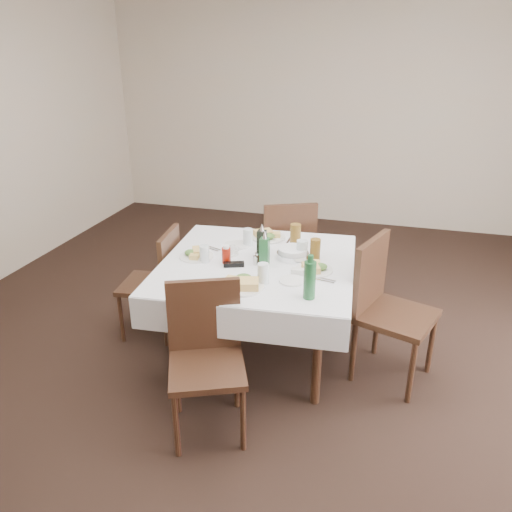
# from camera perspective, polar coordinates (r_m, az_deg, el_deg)

# --- Properties ---
(ground_plane) EXTENTS (7.00, 7.00, 0.00)m
(ground_plane) POSITION_cam_1_polar(r_m,az_deg,el_deg) (3.71, 1.74, -13.05)
(ground_plane) COLOR black
(room_shell) EXTENTS (6.04, 7.04, 2.80)m
(room_shell) POSITION_cam_1_polar(r_m,az_deg,el_deg) (3.04, 2.14, 14.01)
(room_shell) COLOR beige
(room_shell) RESTS_ON ground
(dining_table) EXTENTS (1.45, 1.45, 0.76)m
(dining_table) POSITION_cam_1_polar(r_m,az_deg,el_deg) (3.57, 0.14, -1.85)
(dining_table) COLOR black
(dining_table) RESTS_ON ground
(chair_north) EXTENTS (0.60, 0.60, 0.96)m
(chair_north) POSITION_cam_1_polar(r_m,az_deg,el_deg) (4.40, 3.57, 1.21)
(chair_north) COLOR black
(chair_north) RESTS_ON ground
(chair_south) EXTENTS (0.58, 0.58, 0.92)m
(chair_south) POSITION_cam_1_polar(r_m,az_deg,el_deg) (3.02, -5.76, -10.45)
(chair_south) COLOR black
(chair_south) RESTS_ON ground
(chair_east) EXTENTS (0.61, 0.61, 1.00)m
(chair_east) POSITION_cam_1_polar(r_m,az_deg,el_deg) (3.53, 14.45, -5.01)
(chair_east) COLOR black
(chair_east) RESTS_ON ground
(chair_west) EXTENTS (0.46, 0.46, 0.88)m
(chair_west) POSITION_cam_1_polar(r_m,az_deg,el_deg) (3.99, -11.06, -2.34)
(chair_west) COLOR black
(chair_west) RESTS_ON ground
(meal_north) EXTENTS (0.27, 0.27, 0.06)m
(meal_north) POSITION_cam_1_polar(r_m,az_deg,el_deg) (3.96, 1.33, 2.34)
(meal_north) COLOR white
(meal_north) RESTS_ON dining_table
(meal_south) EXTENTS (0.30, 0.30, 0.07)m
(meal_south) POSITION_cam_1_polar(r_m,az_deg,el_deg) (3.17, -1.58, -3.16)
(meal_south) COLOR white
(meal_south) RESTS_ON dining_table
(meal_east) EXTENTS (0.25, 0.25, 0.06)m
(meal_east) POSITION_cam_1_polar(r_m,az_deg,el_deg) (3.42, 6.68, -1.37)
(meal_east) COLOR white
(meal_east) RESTS_ON dining_table
(meal_west) EXTENTS (0.25, 0.25, 0.05)m
(meal_west) POSITION_cam_1_polar(r_m,az_deg,el_deg) (3.64, -6.84, 0.22)
(meal_west) COLOR white
(meal_west) RESTS_ON dining_table
(side_plate_a) EXTENTS (0.18, 0.18, 0.01)m
(side_plate_a) POSITION_cam_1_polar(r_m,az_deg,el_deg) (3.83, -2.00, 1.28)
(side_plate_a) COLOR white
(side_plate_a) RESTS_ON dining_table
(side_plate_b) EXTENTS (0.17, 0.17, 0.01)m
(side_plate_b) POSITION_cam_1_polar(r_m,az_deg,el_deg) (3.26, 4.13, -2.83)
(side_plate_b) COLOR white
(side_plate_b) RESTS_ON dining_table
(water_n) EXTENTS (0.07, 0.07, 0.13)m
(water_n) POSITION_cam_1_polar(r_m,az_deg,el_deg) (3.81, -0.93, 2.16)
(water_n) COLOR silver
(water_n) RESTS_ON dining_table
(water_s) EXTENTS (0.07, 0.07, 0.14)m
(water_s) POSITION_cam_1_polar(r_m,az_deg,el_deg) (3.20, 0.81, -2.03)
(water_s) COLOR silver
(water_s) RESTS_ON dining_table
(water_e) EXTENTS (0.08, 0.08, 0.14)m
(water_e) POSITION_cam_1_polar(r_m,az_deg,el_deg) (3.57, 5.27, 0.69)
(water_e) COLOR silver
(water_e) RESTS_ON dining_table
(water_w) EXTENTS (0.07, 0.07, 0.12)m
(water_w) POSITION_cam_1_polar(r_m,az_deg,el_deg) (3.54, -5.92, 0.26)
(water_w) COLOR silver
(water_w) RESTS_ON dining_table
(iced_tea_a) EXTENTS (0.08, 0.08, 0.17)m
(iced_tea_a) POSITION_cam_1_polar(r_m,az_deg,el_deg) (3.81, 4.53, 2.42)
(iced_tea_a) COLOR brown
(iced_tea_a) RESTS_ON dining_table
(iced_tea_b) EXTENTS (0.07, 0.07, 0.15)m
(iced_tea_b) POSITION_cam_1_polar(r_m,az_deg,el_deg) (3.58, 6.78, 0.76)
(iced_tea_b) COLOR brown
(iced_tea_b) RESTS_ON dining_table
(bread_basket) EXTENTS (0.23, 0.23, 0.08)m
(bread_basket) POSITION_cam_1_polar(r_m,az_deg,el_deg) (3.60, 4.22, 0.31)
(bread_basket) COLOR silver
(bread_basket) RESTS_ON dining_table
(oil_cruet_dark) EXTENTS (0.06, 0.06, 0.25)m
(oil_cruet_dark) POSITION_cam_1_polar(r_m,az_deg,el_deg) (3.59, 0.67, 1.56)
(oil_cruet_dark) COLOR black
(oil_cruet_dark) RESTS_ON dining_table
(oil_cruet_green) EXTENTS (0.06, 0.06, 0.26)m
(oil_cruet_green) POSITION_cam_1_polar(r_m,az_deg,el_deg) (3.45, 0.98, 0.63)
(oil_cruet_green) COLOR #225C30
(oil_cruet_green) RESTS_ON dining_table
(ketchup_bottle) EXTENTS (0.06, 0.06, 0.13)m
(ketchup_bottle) POSITION_cam_1_polar(r_m,az_deg,el_deg) (3.51, -3.41, 0.14)
(ketchup_bottle) COLOR #941607
(ketchup_bottle) RESTS_ON dining_table
(salt_shaker) EXTENTS (0.03, 0.03, 0.07)m
(salt_shaker) POSITION_cam_1_polar(r_m,az_deg,el_deg) (3.48, -0.09, -0.50)
(salt_shaker) COLOR white
(salt_shaker) RESTS_ON dining_table
(pepper_shaker) EXTENTS (0.04, 0.04, 0.08)m
(pepper_shaker) POSITION_cam_1_polar(r_m,az_deg,el_deg) (3.50, 0.15, -0.27)
(pepper_shaker) COLOR #44271A
(pepper_shaker) RESTS_ON dining_table
(coffee_mug) EXTENTS (0.14, 0.12, 0.09)m
(coffee_mug) POSITION_cam_1_polar(r_m,az_deg,el_deg) (3.65, -2.97, 0.77)
(coffee_mug) COLOR white
(coffee_mug) RESTS_ON dining_table
(sunglasses) EXTENTS (0.15, 0.09, 0.03)m
(sunglasses) POSITION_cam_1_polar(r_m,az_deg,el_deg) (3.47, -2.56, -0.96)
(sunglasses) COLOR black
(sunglasses) RESTS_ON dining_table
(green_bottle) EXTENTS (0.07, 0.07, 0.28)m
(green_bottle) POSITION_cam_1_polar(r_m,az_deg,el_deg) (3.01, 6.16, -2.67)
(green_bottle) COLOR #225C30
(green_bottle) RESTS_ON dining_table
(sugar_caddy) EXTENTS (0.09, 0.05, 0.04)m
(sugar_caddy) POSITION_cam_1_polar(r_m,az_deg,el_deg) (3.35, 4.79, -1.77)
(sugar_caddy) COLOR white
(sugar_caddy) RESTS_ON dining_table
(cutlery_n) EXTENTS (0.04, 0.17, 0.01)m
(cutlery_n) POSITION_cam_1_polar(r_m,az_deg,el_deg) (3.93, 4.01, 1.82)
(cutlery_n) COLOR silver
(cutlery_n) RESTS_ON dining_table
(cutlery_s) EXTENTS (0.07, 0.19, 0.01)m
(cutlery_s) POSITION_cam_1_polar(r_m,az_deg,el_deg) (3.20, -5.42, -3.44)
(cutlery_s) COLOR silver
(cutlery_s) RESTS_ON dining_table
(cutlery_e) EXTENTS (0.19, 0.08, 0.01)m
(cutlery_e) POSITION_cam_1_polar(r_m,az_deg,el_deg) (3.30, 7.53, -2.69)
(cutlery_e) COLOR silver
(cutlery_e) RESTS_ON dining_table
(cutlery_w) EXTENTS (0.18, 0.11, 0.01)m
(cutlery_w) POSITION_cam_1_polar(r_m,az_deg,el_deg) (3.78, -5.21, 0.90)
(cutlery_w) COLOR silver
(cutlery_w) RESTS_ON dining_table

